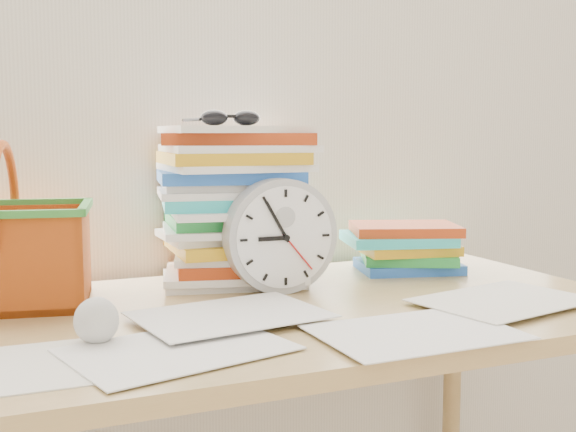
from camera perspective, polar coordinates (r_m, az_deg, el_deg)
name	(u,v)px	position (r m, az deg, el deg)	size (l,w,h in m)	color
curtain	(189,19)	(1.62, -7.80, 15.17)	(2.40, 0.01, 2.50)	white
desk	(252,350)	(1.30, -2.82, -10.53)	(1.40, 0.70, 0.75)	tan
paper_stack	(237,204)	(1.49, -4.09, 0.91)	(0.32, 0.27, 0.32)	white
clock	(280,236)	(1.38, -0.60, -1.58)	(0.22, 0.22, 0.04)	#AAABAC
sunglasses	(230,118)	(1.49, -4.57, 7.73)	(0.14, 0.12, 0.04)	black
book_stack	(402,248)	(1.62, 9.03, -2.50)	(0.25, 0.19, 0.11)	white
basket	(5,226)	(1.37, -21.43, -0.71)	(0.29, 0.22, 0.29)	#C25112
crumpled_ball	(96,320)	(1.10, -14.93, -7.95)	(0.07, 0.07, 0.07)	silver
scattered_papers	(252,305)	(1.27, -2.85, -7.05)	(1.26, 0.42, 0.02)	white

